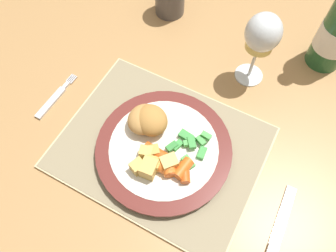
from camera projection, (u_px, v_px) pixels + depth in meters
ground_plane at (180, 199)px, 1.34m from camera, size 6.00×6.00×0.00m
dining_table at (188, 119)px, 0.77m from camera, size 1.26×1.01×0.74m
placemat at (161, 147)px, 0.63m from camera, size 0.38×0.30×0.01m
dinner_plate at (164, 149)px, 0.62m from camera, size 0.26×0.26×0.02m
breaded_croquettes at (148, 120)px, 0.61m from camera, size 0.09×0.08×0.05m
green_beans_pile at (190, 145)px, 0.60m from camera, size 0.07×0.08×0.02m
glazed_carrots at (169, 164)px, 0.58m from camera, size 0.10×0.05×0.02m
fork at (54, 99)px, 0.69m from camera, size 0.02×0.12×0.01m
table_knife at (275, 243)px, 0.55m from camera, size 0.02×0.18×0.01m
wine_glass at (262, 36)px, 0.61m from camera, size 0.07×0.07×0.17m
roast_potatoes at (153, 163)px, 0.58m from camera, size 0.08×0.07×0.03m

